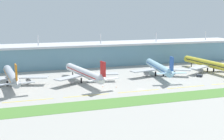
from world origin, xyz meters
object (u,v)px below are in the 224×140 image
object	(u,v)px
airliner_near_middle	(85,73)
safety_cone_left_wingtip	(103,86)
airliner_farthest	(210,64)
safety_cone_nose_front	(116,87)
airliner_far_middle	(159,68)
pushback_tug	(200,75)
airliner_nearest	(12,76)

from	to	relation	value
airliner_near_middle	safety_cone_left_wingtip	bearing A→B (deg)	-66.23
airliner_farthest	safety_cone_left_wingtip	size ratio (longest dim) A/B	102.89
airliner_near_middle	safety_cone_nose_front	size ratio (longest dim) A/B	94.97
airliner_far_middle	safety_cone_left_wingtip	size ratio (longest dim) A/B	91.26
pushback_tug	safety_cone_left_wingtip	bearing A→B (deg)	-174.50
airliner_near_middle	airliner_far_middle	bearing A→B (deg)	3.18
airliner_near_middle	safety_cone_left_wingtip	distance (m)	20.97
airliner_far_middle	airliner_farthest	distance (m)	47.62
airliner_near_middle	airliner_far_middle	world-z (taller)	same
pushback_tug	safety_cone_nose_front	size ratio (longest dim) A/B	7.06
pushback_tug	safety_cone_left_wingtip	xyz separation A→B (m)	(-80.09, -7.71, -0.75)
safety_cone_left_wingtip	pushback_tug	bearing A→B (deg)	5.50
airliner_nearest	airliner_near_middle	world-z (taller)	same
airliner_far_middle	pushback_tug	size ratio (longest dim) A/B	12.92
airliner_farthest	safety_cone_left_wingtip	world-z (taller)	airliner_farthest
airliner_far_middle	safety_cone_nose_front	size ratio (longest dim) A/B	91.26
airliner_nearest	airliner_far_middle	world-z (taller)	same
airliner_far_middle	pushback_tug	distance (m)	31.46
airliner_far_middle	safety_cone_nose_front	bearing A→B (deg)	-149.87
airliner_near_middle	airliner_farthest	xyz separation A→B (m)	(108.12, 4.80, 0.01)
airliner_farthest	pushback_tug	xyz separation A→B (m)	(-19.95, -15.45, -5.36)
airliner_nearest	airliner_far_middle	bearing A→B (deg)	-1.20
pushback_tug	safety_cone_left_wingtip	size ratio (longest dim) A/B	7.06
airliner_near_middle	safety_cone_nose_front	xyz separation A→B (m)	(16.18, -22.37, -6.10)
airliner_farthest	pushback_tug	distance (m)	25.79
pushback_tug	safety_cone_nose_front	world-z (taller)	pushback_tug
airliner_farthest	airliner_near_middle	bearing A→B (deg)	-177.46
safety_cone_left_wingtip	airliner_nearest	bearing A→B (deg)	157.34
airliner_far_middle	safety_cone_left_wingtip	distance (m)	57.08
airliner_nearest	airliner_farthest	size ratio (longest dim) A/B	0.91
airliner_farthest	pushback_tug	bearing A→B (deg)	-142.25
airliner_far_middle	safety_cone_left_wingtip	xyz separation A→B (m)	(-52.44, -21.72, -6.10)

